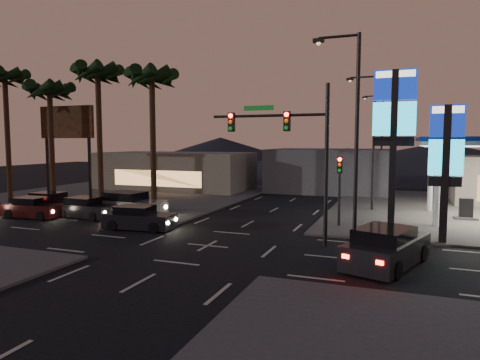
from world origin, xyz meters
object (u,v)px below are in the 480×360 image
at_px(pylon_sign_short, 446,152).
at_px(car_lane_b_rear, 51,203).
at_px(car_lane_a_mid, 33,208).
at_px(car_lane_b_mid, 86,208).
at_px(pylon_sign_tall, 394,119).
at_px(traffic_signal_mast, 292,141).
at_px(car_lane_a_front, 139,218).
at_px(suv_station, 386,248).
at_px(car_lane_b_front, 129,205).

xyz_separation_m(pylon_sign_short, car_lane_b_rear, (-26.28, 0.91, -3.99)).
height_order(car_lane_a_mid, car_lane_b_mid, car_lane_b_mid).
bearing_deg(pylon_sign_tall, car_lane_a_mid, -174.02).
relative_size(pylon_sign_short, car_lane_b_mid, 1.60).
distance_m(car_lane_a_mid, car_lane_b_mid, 3.71).
relative_size(pylon_sign_short, car_lane_a_mid, 1.61).
distance_m(pylon_sign_tall, car_lane_b_mid, 20.46).
bearing_deg(car_lane_b_rear, traffic_signal_mast, -10.20).
height_order(car_lane_a_front, suv_station, suv_station).
bearing_deg(pylon_sign_tall, car_lane_a_front, -167.14).
bearing_deg(pylon_sign_tall, suv_station, -90.49).
distance_m(pylon_sign_tall, car_lane_b_rear, 24.46).
distance_m(traffic_signal_mast, car_lane_b_front, 13.82).
xyz_separation_m(pylon_sign_short, suv_station, (-2.55, -5.01, -3.89)).
xyz_separation_m(car_lane_a_mid, suv_station, (23.06, -3.59, 0.12)).
distance_m(car_lane_a_front, suv_station, 14.29).
xyz_separation_m(pylon_sign_tall, car_lane_b_mid, (-19.60, -1.21, -5.75)).
relative_size(pylon_sign_tall, traffic_signal_mast, 1.12).
bearing_deg(car_lane_a_mid, pylon_sign_short, 3.17).
xyz_separation_m(car_lane_b_rear, suv_station, (23.73, -5.92, 0.10)).
bearing_deg(pylon_sign_tall, traffic_signal_mast, -143.48).
height_order(car_lane_b_front, car_lane_b_rear, car_lane_b_front).
bearing_deg(pylon_sign_tall, car_lane_b_front, 178.85).
distance_m(car_lane_a_front, car_lane_b_mid, 5.89).
height_order(car_lane_a_front, car_lane_b_rear, car_lane_b_rear).
xyz_separation_m(traffic_signal_mast, suv_station, (4.69, -2.49, -4.46)).
xyz_separation_m(car_lane_a_mid, car_lane_b_front, (5.86, 2.76, 0.14)).
distance_m(car_lane_a_front, car_lane_a_mid, 9.08).
xyz_separation_m(car_lane_b_front, car_lane_b_rear, (-6.53, -0.43, -0.12)).
relative_size(car_lane_a_front, car_lane_b_front, 0.83).
distance_m(traffic_signal_mast, suv_station, 6.94).
height_order(car_lane_b_mid, suv_station, suv_station).
height_order(car_lane_a_front, car_lane_b_front, car_lane_b_front).
xyz_separation_m(pylon_sign_short, car_lane_b_front, (-19.75, 1.35, -3.87)).
bearing_deg(car_lane_a_front, car_lane_b_rear, 162.17).
bearing_deg(car_lane_b_mid, car_lane_b_front, 33.52).
xyz_separation_m(pylon_sign_tall, traffic_signal_mast, (-4.74, -3.51, -1.17)).
relative_size(traffic_signal_mast, car_lane_a_mid, 1.84).
bearing_deg(pylon_sign_short, car_lane_a_mid, -176.83).
distance_m(traffic_signal_mast, car_lane_b_rear, 19.87).
xyz_separation_m(traffic_signal_mast, car_lane_a_front, (-9.32, 0.30, -4.58)).
height_order(car_lane_a_mid, suv_station, suv_station).
bearing_deg(car_lane_b_front, car_lane_b_rear, -176.22).
xyz_separation_m(pylon_sign_tall, pylon_sign_short, (2.50, -1.00, -1.74)).
distance_m(car_lane_b_mid, suv_station, 20.13).
height_order(pylon_sign_short, car_lane_b_rear, pylon_sign_short).
xyz_separation_m(pylon_sign_short, traffic_signal_mast, (-7.24, -2.51, 0.57)).
distance_m(car_lane_b_front, suv_station, 18.33).
bearing_deg(traffic_signal_mast, car_lane_a_front, 178.16).
bearing_deg(car_lane_b_mid, pylon_sign_short, 0.56).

